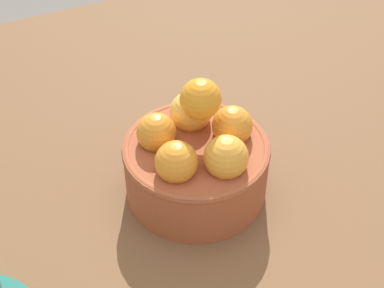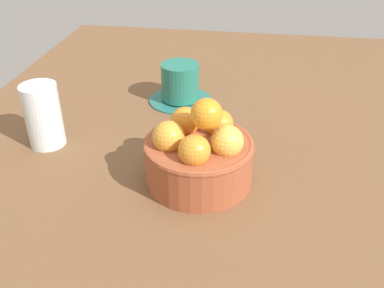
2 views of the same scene
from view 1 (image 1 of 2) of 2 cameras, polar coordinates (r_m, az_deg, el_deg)
The scene contains 2 objects.
ground_plane at distance 69.49cm, azimuth 0.38°, elevation -5.67°, with size 149.53×94.73×4.26cm, color brown.
terracotta_bowl at distance 64.55cm, azimuth 0.44°, elevation -1.44°, with size 16.15×16.15×14.22cm.
Camera 1 is at (-20.72, -42.15, 49.09)cm, focal length 54.96 mm.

